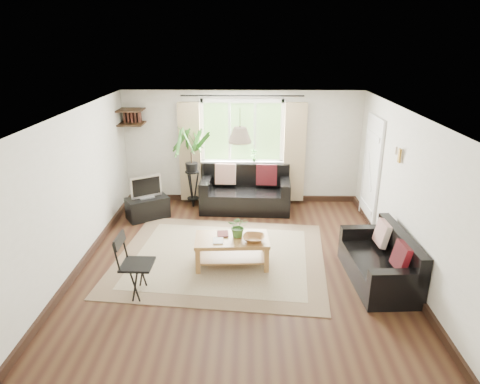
{
  "coord_description": "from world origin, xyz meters",
  "views": [
    {
      "loc": [
        0.13,
        -6.11,
        3.42
      ],
      "look_at": [
        0.0,
        0.4,
        1.05
      ],
      "focal_mm": 32.0,
      "sensor_mm": 36.0,
      "label": 1
    }
  ],
  "objects_px": {
    "sofa_right": "(379,259)",
    "palm_stand": "(192,168)",
    "folding_chair": "(137,266)",
    "tv_stand": "(148,208)",
    "coffee_table": "(232,251)",
    "sofa_back": "(245,190)"
  },
  "relations": [
    {
      "from": "sofa_right",
      "to": "palm_stand",
      "type": "height_order",
      "value": "palm_stand"
    },
    {
      "from": "palm_stand",
      "to": "folding_chair",
      "type": "distance_m",
      "value": 3.36
    },
    {
      "from": "coffee_table",
      "to": "folding_chair",
      "type": "height_order",
      "value": "folding_chair"
    },
    {
      "from": "sofa_back",
      "to": "palm_stand",
      "type": "relative_size",
      "value": 1.07
    },
    {
      "from": "sofa_back",
      "to": "tv_stand",
      "type": "height_order",
      "value": "sofa_back"
    },
    {
      "from": "palm_stand",
      "to": "tv_stand",
      "type": "bearing_deg",
      "value": -143.38
    },
    {
      "from": "coffee_table",
      "to": "sofa_back",
      "type": "bearing_deg",
      "value": 85.29
    },
    {
      "from": "tv_stand",
      "to": "folding_chair",
      "type": "distance_m",
      "value": 2.75
    },
    {
      "from": "folding_chair",
      "to": "sofa_right",
      "type": "bearing_deg",
      "value": -82.14
    },
    {
      "from": "coffee_table",
      "to": "folding_chair",
      "type": "relative_size",
      "value": 1.26
    },
    {
      "from": "sofa_back",
      "to": "coffee_table",
      "type": "distance_m",
      "value": 2.35
    },
    {
      "from": "tv_stand",
      "to": "coffee_table",
      "type": "bearing_deg",
      "value": -78.23
    },
    {
      "from": "sofa_back",
      "to": "sofa_right",
      "type": "height_order",
      "value": "sofa_back"
    },
    {
      "from": "sofa_back",
      "to": "palm_stand",
      "type": "height_order",
      "value": "palm_stand"
    },
    {
      "from": "palm_stand",
      "to": "sofa_back",
      "type": "bearing_deg",
      "value": -6.4
    },
    {
      "from": "tv_stand",
      "to": "palm_stand",
      "type": "relative_size",
      "value": 0.47
    },
    {
      "from": "sofa_back",
      "to": "sofa_right",
      "type": "xyz_separation_m",
      "value": [
        1.98,
        -2.77,
        -0.07
      ]
    },
    {
      "from": "sofa_back",
      "to": "palm_stand",
      "type": "xyz_separation_m",
      "value": [
        -1.12,
        0.13,
        0.42
      ]
    },
    {
      "from": "sofa_back",
      "to": "sofa_right",
      "type": "distance_m",
      "value": 3.41
    },
    {
      "from": "sofa_back",
      "to": "palm_stand",
      "type": "bearing_deg",
      "value": 176.1
    },
    {
      "from": "sofa_right",
      "to": "tv_stand",
      "type": "bearing_deg",
      "value": -123.67
    },
    {
      "from": "sofa_back",
      "to": "folding_chair",
      "type": "relative_size",
      "value": 2.01
    }
  ]
}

